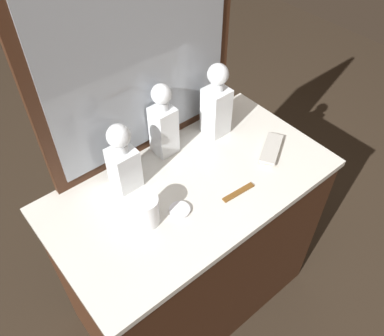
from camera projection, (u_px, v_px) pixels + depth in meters
ground_plane at (192, 294)px, 2.03m from camera, size 6.00×6.00×0.00m
dresser at (192, 249)px, 1.72m from camera, size 1.04×0.57×0.85m
dresser_mirror at (139, 55)px, 1.28m from camera, size 0.78×0.03×0.78m
crystal_decanter_rear at (163, 126)px, 1.45m from camera, size 0.08×0.08×0.30m
crystal_decanter_left at (216, 107)px, 1.53m from camera, size 0.09×0.09×0.31m
crystal_decanter_front at (123, 162)px, 1.34m from camera, size 0.09×0.09×0.27m
crystal_tumbler_rear at (146, 211)px, 1.27m from camera, size 0.09×0.09×0.11m
silver_brush_rear at (271, 149)px, 1.53m from camera, size 0.18×0.14×0.02m
porcelain_dish at (180, 210)px, 1.33m from camera, size 0.07×0.07×0.01m
tortoiseshell_comb at (238, 192)px, 1.39m from camera, size 0.13×0.03×0.01m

